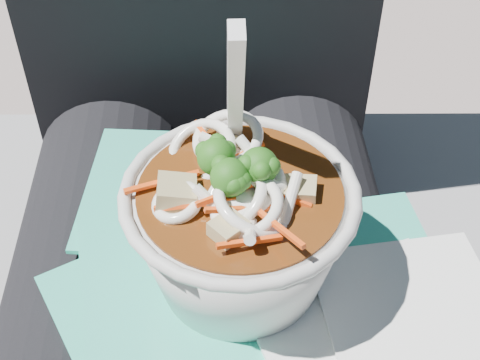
{
  "coord_description": "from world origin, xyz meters",
  "views": [
    {
      "loc": [
        0.01,
        -0.32,
        1.0
      ],
      "look_at": [
        0.03,
        -0.01,
        0.7
      ],
      "focal_mm": 50.0,
      "sensor_mm": 36.0,
      "label": 1
    }
  ],
  "objects_px": {
    "udon_bowl": "(239,224)",
    "person_body": "(204,232)",
    "plastic_bag": "(239,287)",
    "lap": "(206,336)"
  },
  "relations": [
    {
      "from": "lap",
      "to": "udon_bowl",
      "type": "xyz_separation_m",
      "value": [
        0.03,
        -0.01,
        0.15
      ]
    },
    {
      "from": "udon_bowl",
      "to": "plastic_bag",
      "type": "bearing_deg",
      "value": -96.56
    },
    {
      "from": "plastic_bag",
      "to": "udon_bowl",
      "type": "height_order",
      "value": "udon_bowl"
    },
    {
      "from": "plastic_bag",
      "to": "person_body",
      "type": "bearing_deg",
      "value": 104.42
    },
    {
      "from": "plastic_bag",
      "to": "lap",
      "type": "bearing_deg",
      "value": 154.34
    },
    {
      "from": "udon_bowl",
      "to": "person_body",
      "type": "bearing_deg",
      "value": 105.47
    },
    {
      "from": "lap",
      "to": "person_body",
      "type": "distance_m",
      "value": 0.1
    },
    {
      "from": "plastic_bag",
      "to": "udon_bowl",
      "type": "xyz_separation_m",
      "value": [
        0.0,
        0.01,
        0.06
      ]
    },
    {
      "from": "lap",
      "to": "person_body",
      "type": "height_order",
      "value": "person_body"
    },
    {
      "from": "lap",
      "to": "plastic_bag",
      "type": "relative_size",
      "value": 1.27
    }
  ]
}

